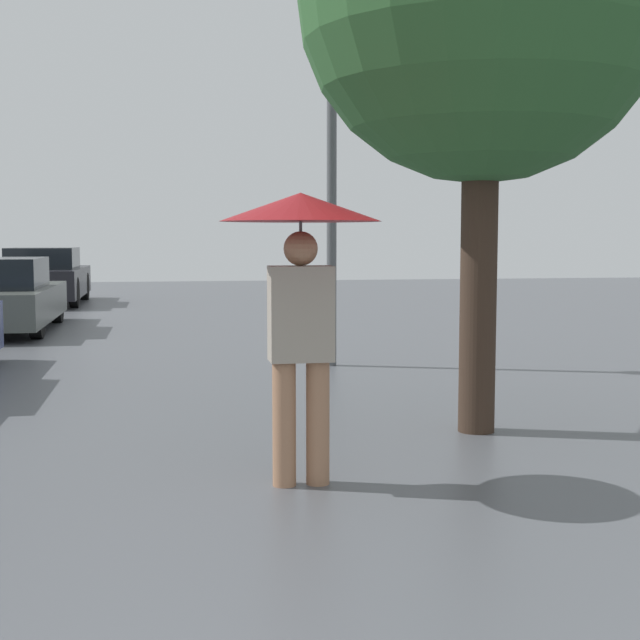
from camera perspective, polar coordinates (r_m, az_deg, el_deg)
pedestrian at (r=5.54m, az=-1.24°, el=4.04°), size 1.01×1.01×1.84m
parked_car_farthest at (r=21.69m, az=-17.22°, el=2.62°), size 1.75×4.17×1.31m
street_lamp at (r=10.81m, az=0.75°, el=9.90°), size 0.29×0.29×3.89m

